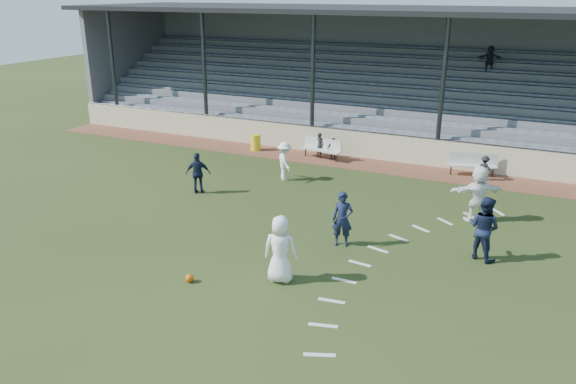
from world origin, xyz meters
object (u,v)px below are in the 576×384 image
(bench_left, at_px, (322,147))
(bench_right, at_px, (473,162))
(trash_bin, at_px, (256,142))
(player_white_lead, at_px, (280,249))
(football, at_px, (190,278))
(player_navy_lead, at_px, (342,219))

(bench_left, bearing_deg, bench_right, 14.96)
(trash_bin, relative_size, player_white_lead, 0.41)
(player_white_lead, bearing_deg, football, 15.54)
(bench_right, distance_m, trash_bin, 10.16)
(bench_left, xyz_separation_m, player_white_lead, (3.31, -11.28, 0.35))
(football, xyz_separation_m, player_navy_lead, (2.92, 3.93, 0.75))
(bench_right, xyz_separation_m, player_white_lead, (-3.39, -11.67, 0.35))
(trash_bin, bearing_deg, player_navy_lead, -48.27)
(bench_right, distance_m, player_navy_lead, 9.24)
(trash_bin, distance_m, player_white_lead, 13.11)
(trash_bin, distance_m, football, 13.16)
(player_white_lead, xyz_separation_m, player_navy_lead, (0.74, 2.82, -0.07))
(bench_left, relative_size, player_navy_lead, 1.18)
(bench_right, distance_m, football, 13.95)
(trash_bin, relative_size, player_navy_lead, 0.45)
(bench_right, height_order, player_white_lead, player_white_lead)
(bench_left, xyz_separation_m, trash_bin, (-3.45, -0.05, -0.18))
(bench_right, relative_size, player_navy_lead, 1.18)
(bench_right, height_order, football, bench_right)
(football, bearing_deg, player_white_lead, 27.02)
(bench_right, bearing_deg, player_white_lead, -120.80)
(bench_right, xyz_separation_m, trash_bin, (-10.15, -0.44, -0.18))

